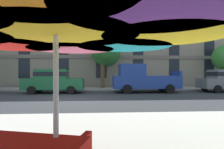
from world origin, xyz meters
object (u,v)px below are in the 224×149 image
sedan_green (53,80)px  patio_umbrella (56,18)px  street_tree_middle (106,51)px  pickup_blue (143,79)px

sedan_green → patio_umbrella: size_ratio=1.12×
street_tree_middle → patio_umbrella: bearing=-94.0°
street_tree_middle → patio_umbrella: 16.41m
patio_umbrella → pickup_blue: bearing=73.0°
pickup_blue → patio_umbrella: bearing=-107.0°
sedan_green → patio_umbrella: (2.92, -12.70, 1.13)m
patio_umbrella → street_tree_middle: bearing=86.0°
pickup_blue → street_tree_middle: street_tree_middle is taller
sedan_green → pickup_blue: pickup_blue is taller
sedan_green → street_tree_middle: 6.06m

